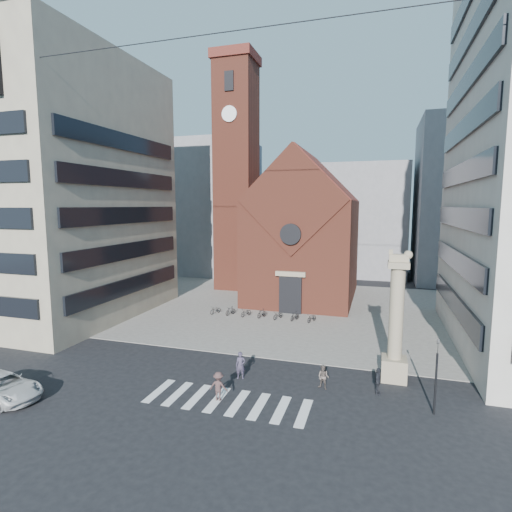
# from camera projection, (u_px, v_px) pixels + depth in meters

# --- Properties ---
(ground) EXTENTS (120.00, 120.00, 0.00)m
(ground) POSITION_uv_depth(u_px,v_px,m) (236.00, 379.00, 26.50)
(ground) COLOR black
(ground) RESTS_ON ground
(piazza) EXTENTS (46.00, 30.00, 0.05)m
(piazza) POSITION_uv_depth(u_px,v_px,m) (294.00, 308.00, 44.50)
(piazza) COLOR gray
(piazza) RESTS_ON ground
(zebra_crossing) EXTENTS (10.20, 3.20, 0.01)m
(zebra_crossing) POSITION_uv_depth(u_px,v_px,m) (227.00, 401.00, 23.49)
(zebra_crossing) COLOR white
(zebra_crossing) RESTS_ON ground
(church) EXTENTS (12.00, 16.65, 18.00)m
(church) POSITION_uv_depth(u_px,v_px,m) (305.00, 234.00, 49.22)
(church) COLOR brown
(church) RESTS_ON ground
(campanile) EXTENTS (5.50, 5.50, 31.20)m
(campanile) POSITION_uv_depth(u_px,v_px,m) (237.00, 174.00, 53.97)
(campanile) COLOR brown
(campanile) RESTS_ON ground
(building_left) EXTENTS (18.00, 20.00, 26.00)m
(building_left) POSITION_uv_depth(u_px,v_px,m) (51.00, 190.00, 41.35)
(building_left) COLOR tan
(building_left) RESTS_ON ground
(bg_block_left) EXTENTS (16.00, 14.00, 22.00)m
(bg_block_left) POSITION_uv_depth(u_px,v_px,m) (206.00, 208.00, 68.87)
(bg_block_left) COLOR gray
(bg_block_left) RESTS_ON ground
(bg_block_mid) EXTENTS (14.00, 12.00, 18.00)m
(bg_block_mid) POSITION_uv_depth(u_px,v_px,m) (362.00, 220.00, 66.26)
(bg_block_mid) COLOR gray
(bg_block_mid) RESTS_ON ground
(bg_block_right) EXTENTS (16.00, 14.00, 24.00)m
(bg_block_right) POSITION_uv_depth(u_px,v_px,m) (475.00, 202.00, 58.35)
(bg_block_right) COLOR gray
(bg_block_right) RESTS_ON ground
(lion_column) EXTENTS (1.63, 1.60, 8.68)m
(lion_column) POSITION_uv_depth(u_px,v_px,m) (396.00, 329.00, 25.98)
(lion_column) COLOR gray
(lion_column) RESTS_ON ground
(traffic_light) EXTENTS (0.13, 0.16, 4.30)m
(traffic_light) POSITION_uv_depth(u_px,v_px,m) (436.00, 375.00, 21.75)
(traffic_light) COLOR black
(traffic_light) RESTS_ON ground
(white_car) EXTENTS (5.58, 3.22, 1.46)m
(white_car) POSITION_uv_depth(u_px,v_px,m) (2.00, 387.00, 23.74)
(white_car) COLOR silver
(white_car) RESTS_ON ground
(pedestrian_0) EXTENTS (0.76, 0.62, 1.81)m
(pedestrian_0) POSITION_uv_depth(u_px,v_px,m) (241.00, 365.00, 26.50)
(pedestrian_0) COLOR #393246
(pedestrian_0) RESTS_ON ground
(pedestrian_1) EXTENTS (0.87, 0.76, 1.53)m
(pedestrian_1) POSITION_uv_depth(u_px,v_px,m) (323.00, 377.00, 25.00)
(pedestrian_1) COLOR #5C5049
(pedestrian_1) RESTS_ON ground
(pedestrian_2) EXTENTS (0.56, 1.02, 1.65)m
(pedestrian_2) POSITION_uv_depth(u_px,v_px,m) (378.00, 381.00, 24.30)
(pedestrian_2) COLOR black
(pedestrian_2) RESTS_ON ground
(pedestrian_3) EXTENTS (1.13, 0.66, 1.72)m
(pedestrian_3) POSITION_uv_depth(u_px,v_px,m) (219.00, 386.00, 23.54)
(pedestrian_3) COLOR #452F2E
(pedestrian_3) RESTS_ON ground
(scooter_0) EXTENTS (1.06, 1.62, 0.80)m
(scooter_0) POSITION_uv_depth(u_px,v_px,m) (215.00, 310.00, 42.26)
(scooter_0) COLOR black
(scooter_0) RESTS_ON piazza
(scooter_1) EXTENTS (0.94, 1.53, 0.89)m
(scooter_1) POSITION_uv_depth(u_px,v_px,m) (231.00, 311.00, 41.76)
(scooter_1) COLOR black
(scooter_1) RESTS_ON piazza
(scooter_2) EXTENTS (1.06, 1.62, 0.80)m
(scooter_2) POSITION_uv_depth(u_px,v_px,m) (246.00, 312.00, 41.26)
(scooter_2) COLOR black
(scooter_2) RESTS_ON piazza
(scooter_3) EXTENTS (0.94, 1.53, 0.89)m
(scooter_3) POSITION_uv_depth(u_px,v_px,m) (262.00, 313.00, 40.76)
(scooter_3) COLOR black
(scooter_3) RESTS_ON piazza
(scooter_4) EXTENTS (1.06, 1.62, 0.80)m
(scooter_4) POSITION_uv_depth(u_px,v_px,m) (278.00, 315.00, 40.26)
(scooter_4) COLOR black
(scooter_4) RESTS_ON piazza
(scooter_5) EXTENTS (0.94, 1.53, 0.89)m
(scooter_5) POSITION_uv_depth(u_px,v_px,m) (295.00, 316.00, 39.76)
(scooter_5) COLOR black
(scooter_5) RESTS_ON piazza
(scooter_6) EXTENTS (1.06, 1.62, 0.80)m
(scooter_6) POSITION_uv_depth(u_px,v_px,m) (312.00, 318.00, 39.26)
(scooter_6) COLOR black
(scooter_6) RESTS_ON piazza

